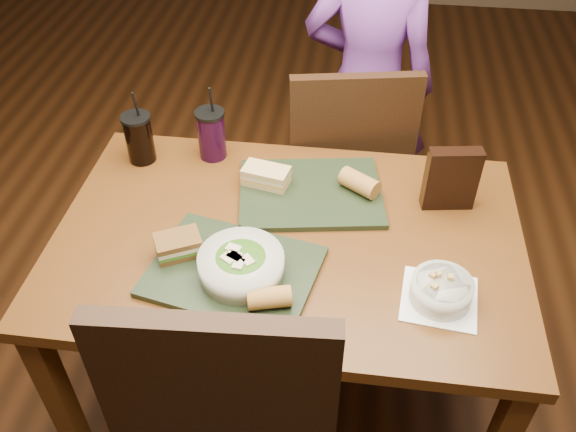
% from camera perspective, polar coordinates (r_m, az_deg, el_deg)
% --- Properties ---
extents(ground, '(6.00, 6.00, 0.00)m').
position_cam_1_polar(ground, '(2.28, 0.00, -15.56)').
color(ground, '#381C0B').
rests_on(ground, ground).
extents(dining_table, '(1.30, 0.85, 0.75)m').
position_cam_1_polar(dining_table, '(1.76, 0.00, -3.90)').
color(dining_table, '#552E11').
rests_on(dining_table, ground).
extents(chair_far, '(0.50, 0.50, 0.99)m').
position_cam_1_polar(chair_far, '(2.27, 5.87, 4.46)').
color(chair_far, black).
rests_on(chair_far, ground).
extents(diner, '(0.56, 0.41, 1.42)m').
position_cam_1_polar(diner, '(2.46, 7.45, 11.94)').
color(diner, '#683187').
rests_on(diner, ground).
extents(tray_near, '(0.48, 0.40, 0.02)m').
position_cam_1_polar(tray_near, '(1.59, -5.15, -5.19)').
color(tray_near, black).
rests_on(tray_near, dining_table).
extents(tray_far, '(0.47, 0.38, 0.02)m').
position_cam_1_polar(tray_far, '(1.82, 2.12, 2.17)').
color(tray_far, black).
rests_on(tray_far, dining_table).
extents(salad_bowl, '(0.22, 0.22, 0.07)m').
position_cam_1_polar(salad_bowl, '(1.55, -4.41, -4.48)').
color(salad_bowl, silver).
rests_on(salad_bowl, tray_near).
extents(soup_bowl, '(0.20, 0.20, 0.07)m').
position_cam_1_polar(soup_bowl, '(1.55, 14.15, -6.75)').
color(soup_bowl, white).
rests_on(soup_bowl, dining_table).
extents(sandwich_near, '(0.14, 0.12, 0.06)m').
position_cam_1_polar(sandwich_near, '(1.63, -10.23, -2.70)').
color(sandwich_near, '#593819').
rests_on(sandwich_near, tray_near).
extents(sandwich_far, '(0.15, 0.10, 0.05)m').
position_cam_1_polar(sandwich_far, '(1.83, -2.06, 3.78)').
color(sandwich_far, tan).
rests_on(sandwich_far, tray_far).
extents(baguette_near, '(0.12, 0.08, 0.05)m').
position_cam_1_polar(baguette_near, '(1.48, -1.78, -7.65)').
color(baguette_near, '#AD7533').
rests_on(baguette_near, tray_near).
extents(baguette_far, '(0.13, 0.11, 0.06)m').
position_cam_1_polar(baguette_far, '(1.81, 6.69, 3.10)').
color(baguette_far, '#AD7533').
rests_on(baguette_far, tray_far).
extents(cup_cola, '(0.09, 0.09, 0.25)m').
position_cam_1_polar(cup_cola, '(1.98, -13.75, 7.11)').
color(cup_cola, black).
rests_on(cup_cola, dining_table).
extents(cup_berry, '(0.09, 0.09, 0.25)m').
position_cam_1_polar(cup_berry, '(1.95, -7.18, 7.63)').
color(cup_berry, black).
rests_on(cup_berry, dining_table).
extents(chip_bag, '(0.15, 0.07, 0.19)m').
position_cam_1_polar(chip_bag, '(1.79, 15.01, 3.36)').
color(chip_bag, black).
rests_on(chip_bag, dining_table).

